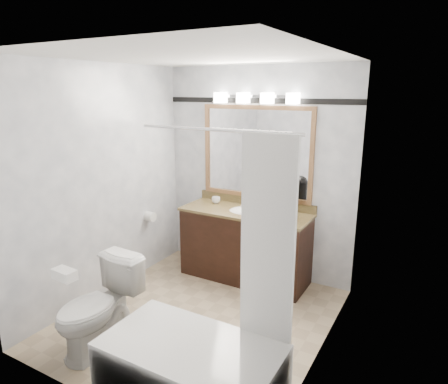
{
  "coord_description": "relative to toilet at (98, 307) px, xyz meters",
  "views": [
    {
      "loc": [
        1.97,
        -2.98,
        2.23
      ],
      "look_at": [
        0.09,
        0.35,
        1.24
      ],
      "focal_mm": 32.0,
      "sensor_mm": 36.0,
      "label": 1
    }
  ],
  "objects": [
    {
      "name": "vanity_light_bar",
      "position": [
        0.5,
        2.05,
        1.74
      ],
      "size": [
        1.02,
        0.14,
        0.12
      ],
      "color": "silver",
      "rests_on": "room"
    },
    {
      "name": "cup_right",
      "position": [
        0.04,
        1.97,
        0.49
      ],
      "size": [
        0.09,
        0.09,
        0.07
      ],
      "primitive_type": "imported",
      "rotation": [
        0.0,
        0.0,
        -0.3
      ],
      "color": "white",
      "rests_on": "vanity"
    },
    {
      "name": "coffee_maker",
      "position": [
        0.98,
        1.84,
        0.64
      ],
      "size": [
        0.19,
        0.24,
        0.37
      ],
      "rotation": [
        0.0,
        0.0,
        0.19
      ],
      "color": "black",
      "rests_on": "vanity"
    },
    {
      "name": "room",
      "position": [
        0.5,
        0.82,
        0.85
      ],
      "size": [
        2.42,
        2.62,
        2.52
      ],
      "color": "tan",
      "rests_on": "ground"
    },
    {
      "name": "accent_stripe",
      "position": [
        0.5,
        2.12,
        1.7
      ],
      "size": [
        2.4,
        0.01,
        0.06
      ],
      "primitive_type": "cube",
      "color": "black",
      "rests_on": "room"
    },
    {
      "name": "vanity",
      "position": [
        0.5,
        1.84,
        0.04
      ],
      "size": [
        1.53,
        0.58,
        0.97
      ],
      "color": "black",
      "rests_on": "ground"
    },
    {
      "name": "toilet",
      "position": [
        0.0,
        0.0,
        0.0
      ],
      "size": [
        0.48,
        0.8,
        0.79
      ],
      "primitive_type": "imported",
      "rotation": [
        0.0,
        0.0,
        -0.05
      ],
      "color": "white",
      "rests_on": "ground"
    },
    {
      "name": "mirror",
      "position": [
        0.5,
        2.11,
        1.1
      ],
      "size": [
        1.4,
        0.04,
        1.1
      ],
      "color": "#A27249",
      "rests_on": "room"
    },
    {
      "name": "tissue_box",
      "position": [
        0.0,
        -0.3,
        0.44
      ],
      "size": [
        0.2,
        0.12,
        0.08
      ],
      "primitive_type": "cube",
      "rotation": [
        0.0,
        0.0,
        -0.07
      ],
      "color": "white",
      "rests_on": "toilet"
    },
    {
      "name": "cup_left",
      "position": [
        0.04,
        1.95,
        0.49
      ],
      "size": [
        0.12,
        0.12,
        0.08
      ],
      "primitive_type": "imported",
      "rotation": [
        0.0,
        0.0,
        -0.15
      ],
      "color": "white",
      "rests_on": "vanity"
    },
    {
      "name": "soap_bar",
      "position": [
        0.44,
        1.96,
        0.47
      ],
      "size": [
        0.09,
        0.06,
        0.03
      ],
      "primitive_type": "cube",
      "rotation": [
        0.0,
        0.0,
        0.04
      ],
      "color": "beige",
      "rests_on": "vanity"
    },
    {
      "name": "soap_bottle_b",
      "position": [
        0.55,
        1.99,
        0.49
      ],
      "size": [
        0.08,
        0.08,
        0.08
      ],
      "primitive_type": "imported",
      "rotation": [
        0.0,
        0.0,
        0.31
      ],
      "color": "white",
      "rests_on": "vanity"
    },
    {
      "name": "bathtub",
      "position": [
        1.06,
        -0.08,
        -0.12
      ],
      "size": [
        1.3,
        0.75,
        1.96
      ],
      "color": "white",
      "rests_on": "ground"
    },
    {
      "name": "soap_bottle_a",
      "position": [
        0.42,
        2.05,
        0.51
      ],
      "size": [
        0.06,
        0.06,
        0.12
      ],
      "primitive_type": "imported",
      "rotation": [
        0.0,
        0.0,
        0.05
      ],
      "color": "white",
      "rests_on": "vanity"
    },
    {
      "name": "tp_roll",
      "position": [
        -0.64,
        1.49,
        0.3
      ],
      "size": [
        0.11,
        0.12,
        0.12
      ],
      "primitive_type": "cylinder",
      "rotation": [
        0.0,
        1.57,
        0.0
      ],
      "color": "white",
      "rests_on": "room"
    }
  ]
}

